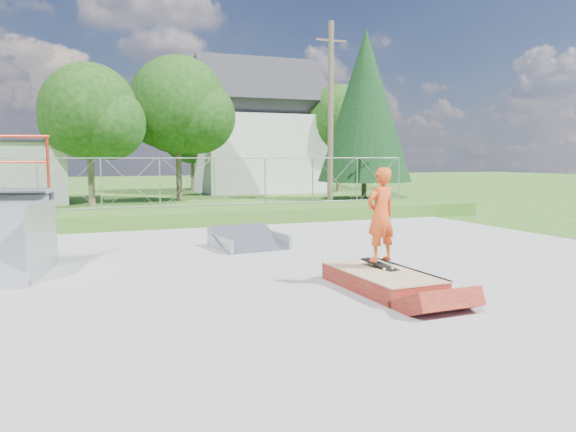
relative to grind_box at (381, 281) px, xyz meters
The scene contains 15 objects.
ground 2.44m from the grind_box, 141.16° to the left, with size 120.00×120.00×0.00m, color #30631C.
concrete_pad 2.44m from the grind_box, 141.16° to the left, with size 20.00×16.00×0.04m, color #979794.
grass_berm 11.19m from the grind_box, 99.77° to the left, with size 24.00×3.00×0.50m, color #30631C.
grind_box is the anchor object (origin of this frame).
flat_bank_ramp 5.17m from the grind_box, 98.70° to the left, with size 1.61×1.71×0.49m, color #A8ABB0, non-canonical shape.
skateboard 0.37m from the grind_box, 64.10° to the left, with size 0.22×0.80×0.02m, color black.
skater 1.10m from the grind_box, 64.10° to the left, with size 0.61×0.40×1.68m, color #EA4E1C.
chain_link_fence 12.24m from the grind_box, 98.97° to the left, with size 20.00×0.06×1.80m, color #909498, non-canonical shape.
gable_house 28.66m from the grind_box, 75.53° to the left, with size 8.40×6.08×8.94m.
utility_pole 15.13m from the grind_box, 67.51° to the left, with size 0.24×0.24×8.00m, color brown.
tree_left_near 20.12m from the grind_box, 100.67° to the left, with size 4.76×4.48×6.65m.
tree_center 21.86m from the grind_box, 87.62° to the left, with size 5.44×5.12×7.60m.
tree_right_far 28.54m from the grind_box, 63.99° to the left, with size 5.10×4.80×7.12m.
tree_back_mid 29.77m from the grind_box, 83.56° to the left, with size 4.08×3.84×5.70m.
conifer_tree 21.66m from the grind_box, 61.40° to the left, with size 5.04×5.04×9.10m.
Camera 1 is at (-3.17, -9.84, 2.33)m, focal length 35.00 mm.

